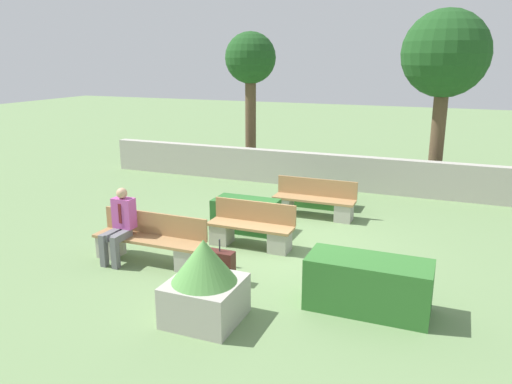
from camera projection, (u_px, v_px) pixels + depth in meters
ground_plane at (271, 246)px, 9.54m from camera, size 60.00×60.00×0.00m
perimeter_wall at (332, 171)px, 13.67m from camera, size 13.85×0.30×0.94m
bench_front at (150, 243)px, 8.76m from camera, size 2.07×0.48×0.84m
bench_left_side at (314, 203)px, 11.23m from camera, size 1.85×0.49×0.84m
bench_right_side at (251, 231)px, 9.46m from camera, size 1.65×0.49×0.84m
person_seated_man at (120, 222)px, 8.71m from camera, size 0.38×0.64×1.30m
hedge_block_near_left at (315, 194)px, 12.10m from camera, size 1.50×0.60×0.59m
hedge_block_near_right at (368, 285)px, 7.06m from camera, size 1.73×0.74×0.76m
hedge_block_mid_left at (246, 215)px, 10.37m from camera, size 1.33×0.69×0.66m
planter_corner_left at (204, 282)px, 6.73m from camera, size 0.96×0.96×1.17m
suitcase at (220, 267)px, 7.96m from camera, size 0.47×0.20×0.73m
tree_leftmost at (250, 63)px, 15.13m from camera, size 1.55×1.55×4.26m
tree_center_left at (445, 56)px, 12.89m from camera, size 2.26×2.26×4.72m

